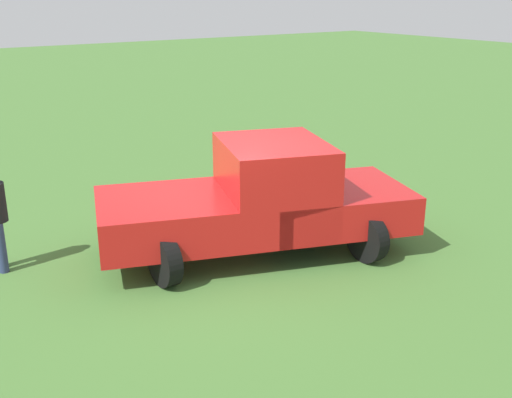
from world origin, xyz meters
TOP-DOWN VIEW (x-y plane):
  - ground_plane at (0.00, 0.00)m, footprint 80.00×80.00m
  - pickup_truck at (-0.09, 0.60)m, footprint 3.37×5.22m

SIDE VIEW (x-z plane):
  - ground_plane at x=0.00m, z-range 0.00..0.00m
  - pickup_truck at x=-0.09m, z-range 0.03..1.82m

